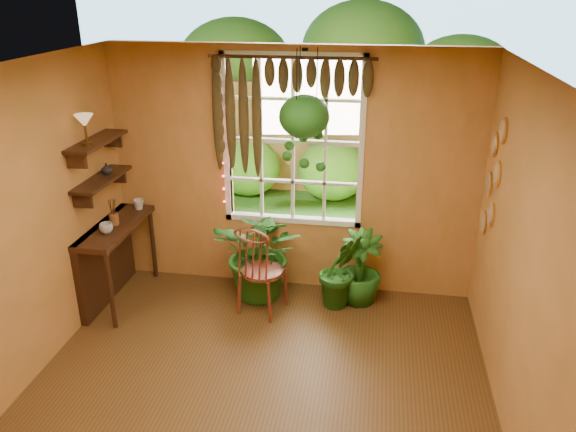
% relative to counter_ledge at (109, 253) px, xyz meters
% --- Properties ---
extents(floor, '(4.50, 4.50, 0.00)m').
position_rel_counter_ledge_xyz_m(floor, '(1.91, -1.60, -0.55)').
color(floor, brown).
rests_on(floor, ground).
extents(ceiling, '(4.50, 4.50, 0.00)m').
position_rel_counter_ledge_xyz_m(ceiling, '(1.91, -1.60, 2.15)').
color(ceiling, silver).
rests_on(ceiling, wall_back).
extents(wall_back, '(4.00, 0.00, 4.00)m').
position_rel_counter_ledge_xyz_m(wall_back, '(1.91, 0.65, 0.80)').
color(wall_back, '#D68A49').
rests_on(wall_back, floor).
extents(wall_right, '(0.00, 4.50, 4.50)m').
position_rel_counter_ledge_xyz_m(wall_right, '(3.91, -1.60, 0.80)').
color(wall_right, '#D68A49').
rests_on(wall_right, floor).
extents(window, '(1.52, 0.10, 1.86)m').
position_rel_counter_ledge_xyz_m(window, '(1.91, 0.68, 1.15)').
color(window, white).
rests_on(window, wall_back).
extents(valance_vine, '(1.70, 0.12, 1.10)m').
position_rel_counter_ledge_xyz_m(valance_vine, '(1.82, 0.56, 1.73)').
color(valance_vine, '#3A1C0F').
rests_on(valance_vine, window).
extents(string_lights, '(0.03, 0.03, 1.54)m').
position_rel_counter_ledge_xyz_m(string_lights, '(1.15, 0.59, 1.20)').
color(string_lights, '#FF2633').
rests_on(string_lights, window).
extents(wall_plates, '(0.04, 0.32, 1.10)m').
position_rel_counter_ledge_xyz_m(wall_plates, '(3.89, 0.19, 1.00)').
color(wall_plates, beige).
rests_on(wall_plates, wall_right).
extents(counter_ledge, '(0.40, 1.20, 0.90)m').
position_rel_counter_ledge_xyz_m(counter_ledge, '(0.00, 0.00, 0.00)').
color(counter_ledge, '#3A1C0F').
rests_on(counter_ledge, floor).
extents(shelf_lower, '(0.25, 0.90, 0.04)m').
position_rel_counter_ledge_xyz_m(shelf_lower, '(0.03, 0.00, 0.85)').
color(shelf_lower, '#3A1C0F').
rests_on(shelf_lower, wall_left).
extents(shelf_upper, '(0.25, 0.90, 0.04)m').
position_rel_counter_ledge_xyz_m(shelf_upper, '(0.03, 0.00, 1.25)').
color(shelf_upper, '#3A1C0F').
rests_on(shelf_upper, wall_left).
extents(backyard, '(14.00, 10.00, 12.00)m').
position_rel_counter_ledge_xyz_m(backyard, '(2.15, 5.27, 0.73)').
color(backyard, '#295016').
rests_on(backyard, ground).
extents(windsor_chair, '(0.55, 0.57, 1.17)m').
position_rel_counter_ledge_xyz_m(windsor_chair, '(1.68, 0.01, -0.21)').
color(windsor_chair, maroon).
rests_on(windsor_chair, floor).
extents(potted_plant_left, '(1.13, 1.02, 1.09)m').
position_rel_counter_ledge_xyz_m(potted_plant_left, '(1.63, 0.31, -0.01)').
color(potted_plant_left, '#1D4512').
rests_on(potted_plant_left, floor).
extents(potted_plant_mid, '(0.57, 0.51, 0.85)m').
position_rel_counter_ledge_xyz_m(potted_plant_mid, '(2.50, 0.26, -0.13)').
color(potted_plant_mid, '#1D4512').
rests_on(potted_plant_mid, floor).
extents(potted_plant_right, '(0.48, 0.48, 0.83)m').
position_rel_counter_ledge_xyz_m(potted_plant_right, '(2.70, 0.37, -0.14)').
color(potted_plant_right, '#1D4512').
rests_on(potted_plant_right, floor).
extents(hanging_basket, '(0.51, 0.51, 1.22)m').
position_rel_counter_ledge_xyz_m(hanging_basket, '(2.07, 0.39, 1.43)').
color(hanging_basket, black).
rests_on(hanging_basket, ceiling).
extents(cup_a, '(0.18, 0.18, 0.11)m').
position_rel_counter_ledge_xyz_m(cup_a, '(0.13, -0.22, 0.40)').
color(cup_a, silver).
rests_on(cup_a, counter_ledge).
extents(cup_b, '(0.12, 0.12, 0.11)m').
position_rel_counter_ledge_xyz_m(cup_b, '(0.19, 0.45, 0.41)').
color(cup_b, beige).
rests_on(cup_b, counter_ledge).
extents(brush_jar, '(0.10, 0.10, 0.36)m').
position_rel_counter_ledge_xyz_m(brush_jar, '(0.11, 0.00, 0.49)').
color(brush_jar, brown).
rests_on(brush_jar, counter_ledge).
extents(shelf_vase, '(0.14, 0.14, 0.12)m').
position_rel_counter_ledge_xyz_m(shelf_vase, '(0.04, 0.11, 0.93)').
color(shelf_vase, '#B2AD99').
rests_on(shelf_vase, shelf_lower).
extents(tiffany_lamp, '(0.18, 0.18, 0.30)m').
position_rel_counter_ledge_xyz_m(tiffany_lamp, '(0.05, -0.21, 1.49)').
color(tiffany_lamp, brown).
rests_on(tiffany_lamp, shelf_upper).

